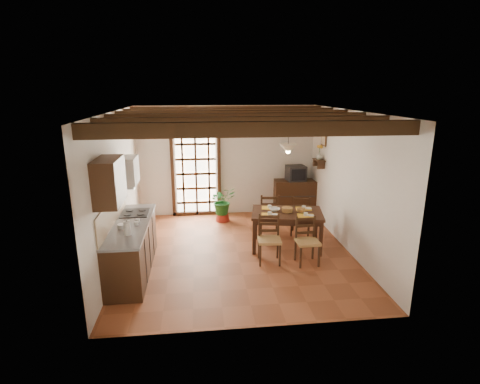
{
  "coord_description": "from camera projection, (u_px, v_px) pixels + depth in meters",
  "views": [
    {
      "loc": [
        -0.73,
        -6.94,
        3.2
      ],
      "look_at": [
        0.1,
        0.4,
        1.15
      ],
      "focal_mm": 28.0,
      "sensor_mm": 36.0,
      "label": 1
    }
  ],
  "objects": [
    {
      "name": "chair_far_left",
      "position": [
        269.0,
        221.0,
        8.47
      ],
      "size": [
        0.49,
        0.47,
        0.96
      ],
      "rotation": [
        0.0,
        0.0,
        3.03
      ],
      "color": "tan",
      "rests_on": "ground_plane"
    },
    {
      "name": "pendant_lamp",
      "position": [
        288.0,
        147.0,
        7.37
      ],
      "size": [
        0.36,
        0.36,
        0.84
      ],
      "color": "black",
      "rests_on": "room_shell"
    },
    {
      "name": "fuse_box",
      "position": [
        285.0,
        147.0,
        9.65
      ],
      "size": [
        0.25,
        0.03,
        0.32
      ],
      "primitive_type": "cube",
      "color": "white",
      "rests_on": "room_shell"
    },
    {
      "name": "crt_tv",
      "position": [
        296.0,
        173.0,
        9.61
      ],
      "size": [
        0.49,
        0.46,
        0.39
      ],
      "rotation": [
        0.0,
        0.0,
        0.09
      ],
      "color": "black",
      "rests_on": "sideboard"
    },
    {
      "name": "chair_far_right",
      "position": [
        301.0,
        222.0,
        8.43
      ],
      "size": [
        0.55,
        0.53,
        0.94
      ],
      "rotation": [
        0.0,
        0.0,
        2.8
      ],
      "color": "tan",
      "rests_on": "ground_plane"
    },
    {
      "name": "wall_shelf",
      "position": [
        319.0,
        162.0,
        8.94
      ],
      "size": [
        0.2,
        0.42,
        0.2
      ],
      "color": "#321D10",
      "rests_on": "room_shell"
    },
    {
      "name": "framed_picture",
      "position": [
        324.0,
        139.0,
        8.81
      ],
      "size": [
        0.03,
        0.32,
        0.32
      ],
      "color": "brown",
      "rests_on": "room_shell"
    },
    {
      "name": "chair_near_left",
      "position": [
        269.0,
        248.0,
        7.08
      ],
      "size": [
        0.46,
        0.44,
        0.92
      ],
      "rotation": [
        0.0,
        0.0,
        -0.09
      ],
      "color": "tan",
      "rests_on": "ground_plane"
    },
    {
      "name": "sideboard",
      "position": [
        295.0,
        197.0,
        9.78
      ],
      "size": [
        1.1,
        0.55,
        0.91
      ],
      "primitive_type": "cube",
      "rotation": [
        0.0,
        0.0,
        -0.07
      ],
      "color": "#321D10",
      "rests_on": "ground_plane"
    },
    {
      "name": "french_door",
      "position": [
        196.0,
        171.0,
        9.53
      ],
      "size": [
        1.26,
        0.11,
        2.32
      ],
      "color": "white",
      "rests_on": "ground_plane"
    },
    {
      "name": "plant_pot",
      "position": [
        223.0,
        217.0,
        9.35
      ],
      "size": [
        0.36,
        0.36,
        0.22
      ],
      "primitive_type": "cone",
      "color": "maroon",
      "rests_on": "ground_plane"
    },
    {
      "name": "dining_table",
      "position": [
        287.0,
        216.0,
        7.65
      ],
      "size": [
        1.57,
        1.16,
        0.77
      ],
      "rotation": [
        0.0,
        0.0,
        -0.19
      ],
      "color": "#341C11",
      "rests_on": "ground_plane"
    },
    {
      "name": "potted_plant",
      "position": [
        222.0,
        199.0,
        9.22
      ],
      "size": [
        2.0,
        1.87,
        1.79
      ],
      "primitive_type": "imported",
      "rotation": [
        0.0,
        0.0,
        0.37
      ],
      "color": "#144C19",
      "rests_on": "ground_plane"
    },
    {
      "name": "table_bowl",
      "position": [
        275.0,
        210.0,
        7.68
      ],
      "size": [
        0.25,
        0.25,
        0.05
      ],
      "primitive_type": "imported",
      "rotation": [
        0.0,
        0.0,
        -0.19
      ],
      "color": "white",
      "rests_on": "dining_table"
    },
    {
      "name": "kitchen_counter",
      "position": [
        132.0,
        247.0,
        6.67
      ],
      "size": [
        0.64,
        2.25,
        1.38
      ],
      "color": "#321D10",
      "rests_on": "ground_plane"
    },
    {
      "name": "chair_near_right",
      "position": [
        307.0,
        249.0,
        7.03
      ],
      "size": [
        0.43,
        0.41,
        0.89
      ],
      "rotation": [
        0.0,
        0.0,
        0.04
      ],
      "color": "tan",
      "rests_on": "ground_plane"
    },
    {
      "name": "range_hood",
      "position": [
        126.0,
        171.0,
        6.85
      ],
      "size": [
        0.38,
        0.6,
        0.54
      ],
      "color": "white",
      "rests_on": "room_shell"
    },
    {
      "name": "counter_items",
      "position": [
        131.0,
        219.0,
        6.63
      ],
      "size": [
        0.5,
        1.43,
        0.25
      ],
      "color": "black",
      "rests_on": "kitchen_counter"
    },
    {
      "name": "upper_cabinet",
      "position": [
        109.0,
        182.0,
        5.62
      ],
      "size": [
        0.35,
        0.8,
        0.7
      ],
      "primitive_type": "cube",
      "color": "#321D10",
      "rests_on": "room_shell"
    },
    {
      "name": "shelf_flowers",
      "position": [
        320.0,
        147.0,
        8.85
      ],
      "size": [
        0.14,
        0.14,
        0.36
      ],
      "color": "gold",
      "rests_on": "shelf_vase"
    },
    {
      "name": "room_shell",
      "position": [
        237.0,
        164.0,
        7.1
      ],
      "size": [
        4.52,
        5.02,
        2.81
      ],
      "color": "silver",
      "rests_on": "ground_plane"
    },
    {
      "name": "table_setting",
      "position": [
        287.0,
        210.0,
        7.61
      ],
      "size": [
        1.04,
        0.69,
        0.1
      ],
      "rotation": [
        0.0,
        0.0,
        -0.19
      ],
      "color": "gold",
      "rests_on": "dining_table"
    },
    {
      "name": "ceiling_beams",
      "position": [
        237.0,
        117.0,
        6.87
      ],
      "size": [
        4.5,
        4.34,
        0.2
      ],
      "color": "black",
      "rests_on": "room_shell"
    },
    {
      "name": "ground_plane",
      "position": [
        237.0,
        252.0,
        7.59
      ],
      "size": [
        5.0,
        5.0,
        0.0
      ],
      "primitive_type": "plane",
      "color": "brown"
    },
    {
      "name": "shelf_vase",
      "position": [
        319.0,
        156.0,
        8.91
      ],
      "size": [
        0.15,
        0.15,
        0.15
      ],
      "primitive_type": "imported",
      "color": "#B2BFB2",
      "rests_on": "wall_shelf"
    }
  ]
}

